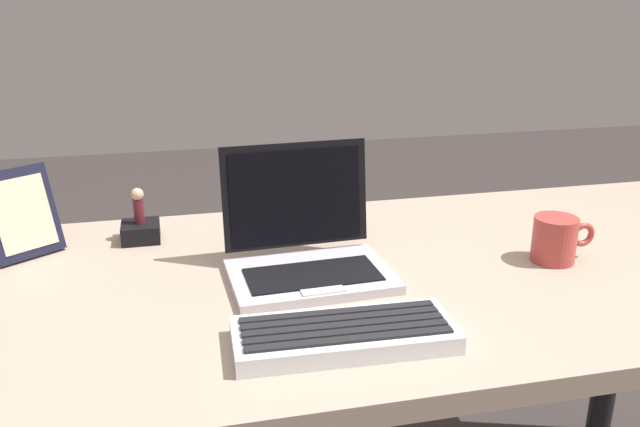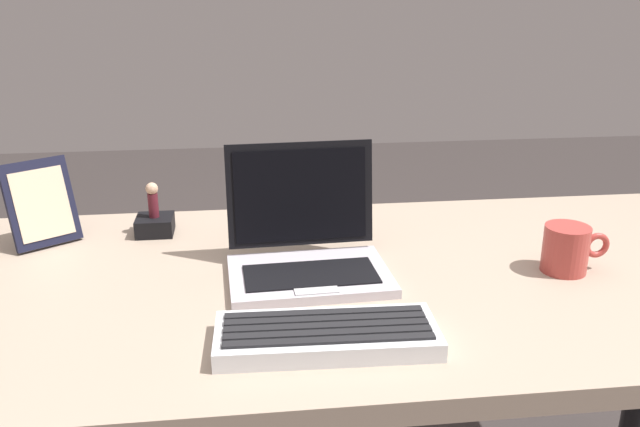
% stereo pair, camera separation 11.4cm
% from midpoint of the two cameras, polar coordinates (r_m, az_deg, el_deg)
% --- Properties ---
extents(desk, '(1.77, 0.76, 0.74)m').
position_cam_midpoint_polar(desk, '(1.24, 0.18, -9.01)').
color(desk, tan).
rests_on(desk, ground).
extents(laptop_front, '(0.29, 0.23, 0.22)m').
position_cam_midpoint_polar(laptop_front, '(1.18, -4.01, -3.18)').
color(laptop_front, '#BBB4BD').
rests_on(laptop_front, desk).
extents(external_keyboard, '(0.32, 0.14, 0.03)m').
position_cam_midpoint_polar(external_keyboard, '(0.97, -1.35, -10.39)').
color(external_keyboard, silver).
rests_on(external_keyboard, desk).
extents(photo_frame, '(0.14, 0.12, 0.17)m').
position_cam_midpoint_polar(photo_frame, '(1.38, -26.38, -0.07)').
color(photo_frame, black).
rests_on(photo_frame, desk).
extents(figurine_stand, '(0.07, 0.07, 0.04)m').
position_cam_midpoint_polar(figurine_stand, '(1.40, -17.38, -1.54)').
color(figurine_stand, black).
rests_on(figurine_stand, desk).
extents(figurine, '(0.02, 0.02, 0.07)m').
position_cam_midpoint_polar(figurine, '(1.38, -17.62, 0.73)').
color(figurine, '#541822').
rests_on(figurine, figurine_stand).
extents(coffee_mug, '(0.12, 0.08, 0.09)m').
position_cam_midpoint_polar(coffee_mug, '(1.29, 17.17, -2.16)').
color(coffee_mug, '#AD3D37').
rests_on(coffee_mug, desk).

